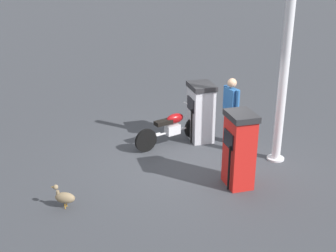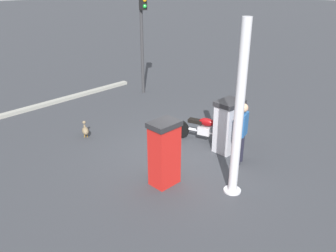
{
  "view_description": "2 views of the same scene",
  "coord_description": "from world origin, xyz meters",
  "px_view_note": "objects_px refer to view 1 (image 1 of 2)",
  "views": [
    {
      "loc": [
        2.98,
        8.75,
        4.64
      ],
      "look_at": [
        0.54,
        -0.49,
        0.76
      ],
      "focal_mm": 48.1,
      "sensor_mm": 36.0,
      "label": 1
    },
    {
      "loc": [
        -5.67,
        6.07,
        4.61
      ],
      "look_at": [
        0.36,
        0.26,
        0.92
      ],
      "focal_mm": 37.5,
      "sensor_mm": 36.0,
      "label": 2
    }
  ],
  "objects_px": {
    "motorcycle_near_pump": "(172,127)",
    "attendant_person": "(231,106)",
    "wandering_duck": "(64,197)",
    "fuel_pump_far": "(239,149)",
    "canopy_support_pole": "(283,82)",
    "fuel_pump_near": "(201,112)"
  },
  "relations": [
    {
      "from": "fuel_pump_far",
      "to": "wandering_duck",
      "type": "bearing_deg",
      "value": -0.18
    },
    {
      "from": "fuel_pump_far",
      "to": "canopy_support_pole",
      "type": "distance_m",
      "value": 1.91
    },
    {
      "from": "motorcycle_near_pump",
      "to": "wandering_duck",
      "type": "distance_m",
      "value": 3.56
    },
    {
      "from": "attendant_person",
      "to": "wandering_duck",
      "type": "bearing_deg",
      "value": 26.52
    },
    {
      "from": "fuel_pump_near",
      "to": "motorcycle_near_pump",
      "type": "height_order",
      "value": "fuel_pump_near"
    },
    {
      "from": "fuel_pump_near",
      "to": "fuel_pump_far",
      "type": "bearing_deg",
      "value": 90.0
    },
    {
      "from": "fuel_pump_near",
      "to": "attendant_person",
      "type": "height_order",
      "value": "attendant_person"
    },
    {
      "from": "attendant_person",
      "to": "canopy_support_pole",
      "type": "bearing_deg",
      "value": 119.27
    },
    {
      "from": "wandering_duck",
      "to": "canopy_support_pole",
      "type": "distance_m",
      "value": 5.16
    },
    {
      "from": "motorcycle_near_pump",
      "to": "canopy_support_pole",
      "type": "distance_m",
      "value": 2.9
    },
    {
      "from": "motorcycle_near_pump",
      "to": "wandering_duck",
      "type": "height_order",
      "value": "motorcycle_near_pump"
    },
    {
      "from": "fuel_pump_near",
      "to": "fuel_pump_far",
      "type": "xyz_separation_m",
      "value": [
        -0.0,
        2.4,
        0.06
      ]
    },
    {
      "from": "attendant_person",
      "to": "canopy_support_pole",
      "type": "height_order",
      "value": "canopy_support_pole"
    },
    {
      "from": "motorcycle_near_pump",
      "to": "attendant_person",
      "type": "xyz_separation_m",
      "value": [
        -1.43,
        0.23,
        0.5
      ]
    },
    {
      "from": "fuel_pump_near",
      "to": "wandering_duck",
      "type": "bearing_deg",
      "value": 34.43
    },
    {
      "from": "fuel_pump_near",
      "to": "attendant_person",
      "type": "relative_size",
      "value": 0.89
    },
    {
      "from": "fuel_pump_near",
      "to": "attendant_person",
      "type": "xyz_separation_m",
      "value": [
        -0.66,
        0.32,
        0.2
      ]
    },
    {
      "from": "motorcycle_near_pump",
      "to": "wandering_duck",
      "type": "bearing_deg",
      "value": 40.2
    },
    {
      "from": "fuel_pump_far",
      "to": "canopy_support_pole",
      "type": "bearing_deg",
      "value": -146.52
    },
    {
      "from": "fuel_pump_near",
      "to": "wandering_duck",
      "type": "height_order",
      "value": "fuel_pump_near"
    },
    {
      "from": "fuel_pump_far",
      "to": "wandering_duck",
      "type": "height_order",
      "value": "fuel_pump_far"
    },
    {
      "from": "motorcycle_near_pump",
      "to": "fuel_pump_far",
      "type": "bearing_deg",
      "value": 108.44
    }
  ]
}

